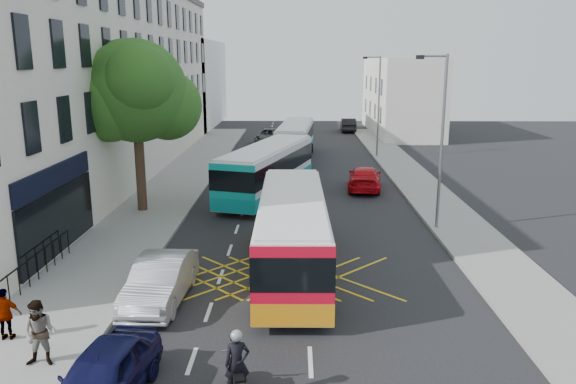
{
  "coord_description": "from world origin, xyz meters",
  "views": [
    {
      "loc": [
        -0.43,
        -13.61,
        7.94
      ],
      "look_at": [
        -0.74,
        10.47,
        2.2
      ],
      "focal_mm": 35.0,
      "sensor_mm": 36.0,
      "label": 1
    }
  ],
  "objects_px": {
    "red_hatchback": "(365,178)",
    "lamp_far": "(378,101)",
    "bus_far": "(295,140)",
    "pedestrian_far": "(6,314)",
    "bus_near": "(292,233)",
    "lamp_near": "(440,133)",
    "parked_car_silver": "(160,280)",
    "motorbike": "(237,367)",
    "parked_car_blue": "(103,377)",
    "distant_car_grey": "(270,136)",
    "street_tree": "(135,92)",
    "bus_mid": "(267,170)",
    "distant_car_dark": "(348,125)",
    "pedestrian_near": "(40,333)"
  },
  "relations": [
    {
      "from": "parked_car_blue",
      "to": "distant_car_grey",
      "type": "xyz_separation_m",
      "value": [
        2.03,
        41.65,
        0.0
      ]
    },
    {
      "from": "lamp_near",
      "to": "parked_car_silver",
      "type": "xyz_separation_m",
      "value": [
        -11.1,
        -8.21,
        -3.86
      ]
    },
    {
      "from": "motorbike",
      "to": "parked_car_blue",
      "type": "height_order",
      "value": "motorbike"
    },
    {
      "from": "red_hatchback",
      "to": "distant_car_grey",
      "type": "relative_size",
      "value": 0.97
    },
    {
      "from": "bus_mid",
      "to": "parked_car_blue",
      "type": "relative_size",
      "value": 2.65
    },
    {
      "from": "pedestrian_near",
      "to": "bus_far",
      "type": "bearing_deg",
      "value": 77.18
    },
    {
      "from": "parked_car_silver",
      "to": "street_tree",
      "type": "bearing_deg",
      "value": 110.75
    },
    {
      "from": "parked_car_silver",
      "to": "distant_car_grey",
      "type": "distance_m",
      "value": 35.97
    },
    {
      "from": "red_hatchback",
      "to": "distant_car_grey",
      "type": "height_order",
      "value": "red_hatchback"
    },
    {
      "from": "street_tree",
      "to": "bus_near",
      "type": "xyz_separation_m",
      "value": [
        7.99,
        -8.44,
        -4.73
      ]
    },
    {
      "from": "bus_mid",
      "to": "parked_car_silver",
      "type": "bearing_deg",
      "value": -84.09
    },
    {
      "from": "distant_car_dark",
      "to": "pedestrian_far",
      "type": "xyz_separation_m",
      "value": [
        -14.09,
        -48.13,
        0.17
      ]
    },
    {
      "from": "bus_near",
      "to": "pedestrian_far",
      "type": "height_order",
      "value": "bus_near"
    },
    {
      "from": "lamp_far",
      "to": "bus_far",
      "type": "distance_m",
      "value": 7.31
    },
    {
      "from": "lamp_near",
      "to": "red_hatchback",
      "type": "relative_size",
      "value": 1.62
    },
    {
      "from": "lamp_far",
      "to": "motorbike",
      "type": "distance_m",
      "value": 34.86
    },
    {
      "from": "motorbike",
      "to": "pedestrian_near",
      "type": "bearing_deg",
      "value": 152.91
    },
    {
      "from": "street_tree",
      "to": "parked_car_blue",
      "type": "distance_m",
      "value": 18.17
    },
    {
      "from": "street_tree",
      "to": "parked_car_blue",
      "type": "bearing_deg",
      "value": -77.95
    },
    {
      "from": "distant_car_dark",
      "to": "pedestrian_far",
      "type": "distance_m",
      "value": 50.15
    },
    {
      "from": "bus_mid",
      "to": "distant_car_grey",
      "type": "relative_size",
      "value": 2.16
    },
    {
      "from": "motorbike",
      "to": "parked_car_blue",
      "type": "xyz_separation_m",
      "value": [
        -3.11,
        -0.22,
        -0.15
      ]
    },
    {
      "from": "street_tree",
      "to": "pedestrian_far",
      "type": "xyz_separation_m",
      "value": [
        -0.08,
        -14.09,
        -5.38
      ]
    },
    {
      "from": "parked_car_blue",
      "to": "lamp_near",
      "type": "bearing_deg",
      "value": 59.09
    },
    {
      "from": "lamp_far",
      "to": "parked_car_silver",
      "type": "distance_m",
      "value": 30.56
    },
    {
      "from": "lamp_far",
      "to": "pedestrian_far",
      "type": "distance_m",
      "value": 34.65
    },
    {
      "from": "pedestrian_near",
      "to": "parked_car_silver",
      "type": "bearing_deg",
      "value": 62.66
    },
    {
      "from": "lamp_far",
      "to": "bus_far",
      "type": "xyz_separation_m",
      "value": [
        -6.6,
        -0.43,
        -3.1
      ]
    },
    {
      "from": "bus_near",
      "to": "lamp_near",
      "type": "bearing_deg",
      "value": 38.8
    },
    {
      "from": "lamp_far",
      "to": "bus_mid",
      "type": "xyz_separation_m",
      "value": [
        -8.25,
        -13.36,
        -3.04
      ]
    },
    {
      "from": "lamp_near",
      "to": "bus_mid",
      "type": "height_order",
      "value": "lamp_near"
    },
    {
      "from": "pedestrian_near",
      "to": "bus_near",
      "type": "bearing_deg",
      "value": 46.08
    },
    {
      "from": "bus_far",
      "to": "parked_car_blue",
      "type": "height_order",
      "value": "bus_far"
    },
    {
      "from": "red_hatchback",
      "to": "lamp_far",
      "type": "bearing_deg",
      "value": -93.51
    },
    {
      "from": "parked_car_silver",
      "to": "red_hatchback",
      "type": "distance_m",
      "value": 18.93
    },
    {
      "from": "parked_car_blue",
      "to": "red_hatchback",
      "type": "bearing_deg",
      "value": 76.22
    },
    {
      "from": "parked_car_silver",
      "to": "lamp_near",
      "type": "bearing_deg",
      "value": 39.33
    },
    {
      "from": "parked_car_blue",
      "to": "pedestrian_near",
      "type": "distance_m",
      "value": 2.58
    },
    {
      "from": "street_tree",
      "to": "distant_car_dark",
      "type": "xyz_separation_m",
      "value": [
        14.01,
        34.04,
        -5.55
      ]
    },
    {
      "from": "street_tree",
      "to": "bus_far",
      "type": "relative_size",
      "value": 0.85
    },
    {
      "from": "motorbike",
      "to": "pedestrian_near",
      "type": "distance_m",
      "value": 5.36
    },
    {
      "from": "bus_near",
      "to": "parked_car_blue",
      "type": "relative_size",
      "value": 2.57
    },
    {
      "from": "lamp_near",
      "to": "distant_car_grey",
      "type": "distance_m",
      "value": 29.42
    },
    {
      "from": "motorbike",
      "to": "distant_car_grey",
      "type": "bearing_deg",
      "value": 77.73
    },
    {
      "from": "pedestrian_far",
      "to": "distant_car_grey",
      "type": "bearing_deg",
      "value": -100.82
    },
    {
      "from": "bus_mid",
      "to": "motorbike",
      "type": "distance_m",
      "value": 20.38
    },
    {
      "from": "bus_mid",
      "to": "distant_car_grey",
      "type": "bearing_deg",
      "value": 108.98
    },
    {
      "from": "lamp_far",
      "to": "parked_car_silver",
      "type": "relative_size",
      "value": 1.74
    },
    {
      "from": "lamp_far",
      "to": "pedestrian_far",
      "type": "height_order",
      "value": "lamp_far"
    },
    {
      "from": "motorbike",
      "to": "distant_car_grey",
      "type": "distance_m",
      "value": 41.44
    }
  ]
}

